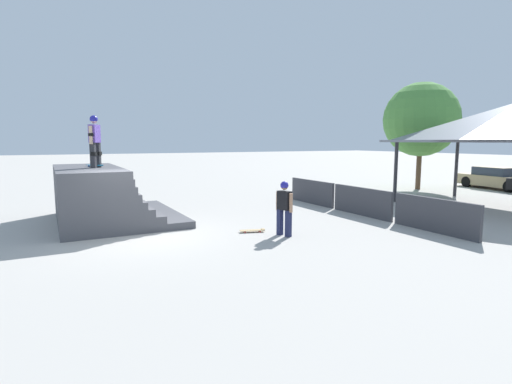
{
  "coord_description": "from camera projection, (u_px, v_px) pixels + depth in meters",
  "views": [
    {
      "loc": [
        11.81,
        -2.2,
        2.78
      ],
      "look_at": [
        -0.21,
        4.1,
        1.04
      ],
      "focal_mm": 28.0,
      "sensor_mm": 36.0,
      "label": 1
    }
  ],
  "objects": [
    {
      "name": "ground_plane",
      "position": [
        136.0,
        236.0,
        11.74
      ],
      "size": [
        160.0,
        160.0,
        0.0
      ],
      "primitive_type": "plane",
      "color": "#ADA8A0"
    },
    {
      "name": "bystander_walking",
      "position": [
        284.0,
        204.0,
        11.68
      ],
      "size": [
        0.64,
        0.31,
        1.62
      ],
      "rotation": [
        0.0,
        0.0,
        3.4
      ],
      "color": "#1E2347",
      "rests_on": "ground"
    },
    {
      "name": "barrier_fence",
      "position": [
        362.0,
        201.0,
        15.0
      ],
      "size": [
        9.41,
        0.12,
        1.05
      ],
      "color": "#3D3D42",
      "rests_on": "ground"
    },
    {
      "name": "skateboard_on_deck",
      "position": [
        95.0,
        165.0,
        13.61
      ],
      "size": [
        0.84,
        0.5,
        0.09
      ],
      "rotation": [
        0.0,
        0.0,
        0.39
      ],
      "color": "blue",
      "rests_on": "quarter_pipe_ramp"
    },
    {
      "name": "quarter_pipe_ramp",
      "position": [
        100.0,
        198.0,
        13.7
      ],
      "size": [
        5.09,
        3.91,
        1.9
      ],
      "color": "#4C4C51",
      "rests_on": "ground"
    },
    {
      "name": "tree_beside_pavilion",
      "position": [
        421.0,
        120.0,
        22.64
      ],
      "size": [
        4.18,
        4.18,
        6.08
      ],
      "color": "brown",
      "rests_on": "ground"
    },
    {
      "name": "skateboard_on_ground",
      "position": [
        253.0,
        230.0,
        12.25
      ],
      "size": [
        0.41,
        0.79,
        0.09
      ],
      "rotation": [
        0.0,
        0.0,
        1.29
      ],
      "color": "red",
      "rests_on": "ground"
    },
    {
      "name": "parked_car_tan",
      "position": [
        497.0,
        179.0,
        23.28
      ],
      "size": [
        4.71,
        2.29,
        1.27
      ],
      "rotation": [
        0.0,
        0.0,
        -0.13
      ],
      "color": "tan",
      "rests_on": "ground"
    },
    {
      "name": "skater_on_deck",
      "position": [
        95.0,
        138.0,
        13.17
      ],
      "size": [
        0.71,
        0.5,
        1.72
      ],
      "rotation": [
        0.0,
        0.0,
        -0.52
      ],
      "color": "#2D2D33",
      "rests_on": "quarter_pipe_ramp"
    }
  ]
}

